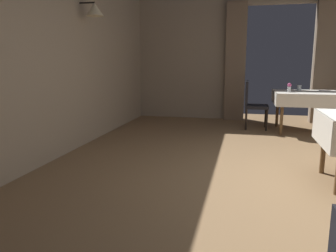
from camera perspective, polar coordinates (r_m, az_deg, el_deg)
name	(u,v)px	position (r m, az deg, el deg)	size (l,w,h in m)	color
ground	(308,186)	(3.85, 22.89, -9.47)	(10.08, 10.08, 0.00)	olive
wall_left	(29,43)	(4.36, -22.69, 12.97)	(0.49, 8.40, 3.00)	gray
wall_back	(279,51)	(7.78, 18.50, 12.01)	(6.40, 0.27, 3.00)	gray
dining_table_far	(307,97)	(6.69, 22.73, 4.67)	(1.18, 1.07, 0.75)	brown
chair_far_left	(252,102)	(6.71, 14.26, 3.94)	(0.44, 0.44, 0.93)	black
flower_vase_far	(289,87)	(6.44, 20.05, 6.25)	(0.07, 0.07, 0.17)	silver
plate_far_b	(324,90)	(7.04, 25.21, 5.52)	(0.21, 0.21, 0.01)	white
glass_far_c	(299,88)	(6.91, 21.54, 6.10)	(0.08, 0.08, 0.11)	silver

